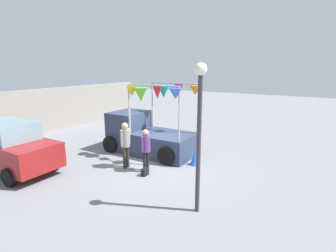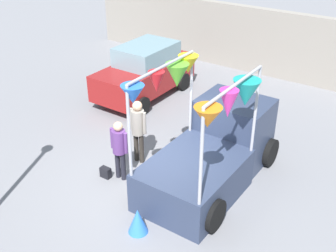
% 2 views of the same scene
% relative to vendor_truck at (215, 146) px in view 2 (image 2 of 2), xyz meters
% --- Properties ---
extents(ground_plane, '(60.00, 60.00, 0.00)m').
position_rel_vendor_truck_xyz_m(ground_plane, '(-1.13, -0.99, -0.91)').
color(ground_plane, slate).
extents(vendor_truck, '(2.49, 4.08, 3.18)m').
position_rel_vendor_truck_xyz_m(vendor_truck, '(0.00, 0.00, 0.00)').
color(vendor_truck, '#2D3851').
rests_on(vendor_truck, ground).
extents(parked_car, '(1.88, 4.00, 1.88)m').
position_rel_vendor_truck_xyz_m(parked_car, '(-4.48, 3.01, 0.03)').
color(parked_car, maroon).
rests_on(parked_car, ground).
extents(person_customer, '(0.53, 0.34, 1.63)m').
position_rel_vendor_truck_xyz_m(person_customer, '(-1.92, -1.40, 0.07)').
color(person_customer, black).
rests_on(person_customer, ground).
extents(person_vendor, '(0.53, 0.34, 1.81)m').
position_rel_vendor_truck_xyz_m(person_vendor, '(-2.03, -0.51, 0.19)').
color(person_vendor, '#2D2823').
rests_on(person_vendor, ground).
extents(handbag, '(0.28, 0.16, 0.28)m').
position_rel_vendor_truck_xyz_m(handbag, '(-2.27, -1.60, -0.77)').
color(handbag, black).
rests_on(handbag, ground).
extents(brick_boundary_wall, '(18.00, 0.36, 2.60)m').
position_rel_vendor_truck_xyz_m(brick_boundary_wall, '(-1.13, 7.44, 0.39)').
color(brick_boundary_wall, gray).
rests_on(brick_boundary_wall, ground).
extents(folded_kite_bundle_azure, '(0.61, 0.61, 0.60)m').
position_rel_vendor_truck_xyz_m(folded_kite_bundle_azure, '(-0.34, -2.71, -0.61)').
color(folded_kite_bundle_azure, blue).
rests_on(folded_kite_bundle_azure, ground).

